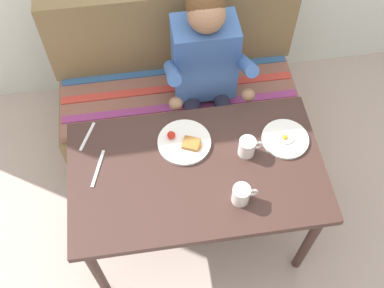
# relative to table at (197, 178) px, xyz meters

# --- Properties ---
(ground_plane) EXTENTS (8.00, 8.00, 0.00)m
(ground_plane) POSITION_rel_table_xyz_m (0.00, 0.00, -0.65)
(ground_plane) COLOR #B9A49A
(table) EXTENTS (1.20, 0.70, 0.73)m
(table) POSITION_rel_table_xyz_m (0.00, 0.00, 0.00)
(table) COLOR #3B2521
(table) RESTS_ON ground
(couch) EXTENTS (1.44, 0.56, 1.00)m
(couch) POSITION_rel_table_xyz_m (0.00, 0.76, -0.32)
(couch) COLOR olive
(couch) RESTS_ON ground
(person) EXTENTS (0.45, 0.61, 1.21)m
(person) POSITION_rel_table_xyz_m (0.14, 0.59, 0.09)
(person) COLOR #3D62A7
(person) RESTS_ON ground
(plate_breakfast) EXTENTS (0.26, 0.26, 0.05)m
(plate_breakfast) POSITION_rel_table_xyz_m (-0.04, 0.15, 0.09)
(plate_breakfast) COLOR white
(plate_breakfast) RESTS_ON table
(plate_eggs) EXTENTS (0.23, 0.23, 0.04)m
(plate_eggs) POSITION_rel_table_xyz_m (0.45, 0.10, 0.09)
(plate_eggs) COLOR white
(plate_eggs) RESTS_ON table
(coffee_mug) EXTENTS (0.12, 0.08, 0.10)m
(coffee_mug) POSITION_rel_table_xyz_m (0.25, 0.06, 0.13)
(coffee_mug) COLOR white
(coffee_mug) RESTS_ON table
(coffee_mug_second) EXTENTS (0.12, 0.08, 0.10)m
(coffee_mug_second) POSITION_rel_table_xyz_m (0.17, -0.18, 0.13)
(coffee_mug_second) COLOR white
(coffee_mug_second) RESTS_ON table
(fork) EXTENTS (0.08, 0.16, 0.00)m
(fork) POSITION_rel_table_xyz_m (-0.50, 0.26, 0.08)
(fork) COLOR silver
(fork) RESTS_ON table
(knife) EXTENTS (0.07, 0.19, 0.00)m
(knife) POSITION_rel_table_xyz_m (-0.46, 0.07, 0.08)
(knife) COLOR silver
(knife) RESTS_ON table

